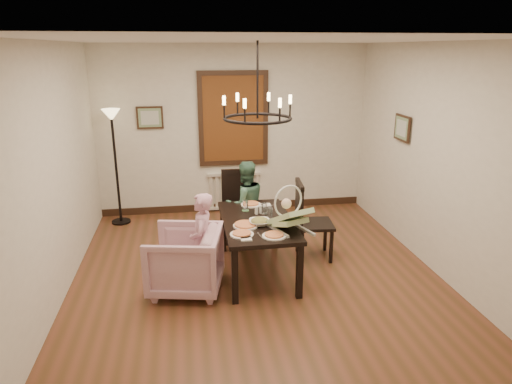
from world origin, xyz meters
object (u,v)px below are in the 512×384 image
object	(u,v)px
dining_table	(257,226)
floor_lamp	(116,169)
drinking_glass	(270,213)
chair_far	(239,206)
elderly_woman	(202,250)
armchair	(185,260)
seated_man	(245,212)
chair_right	(315,220)
baby_bouncer	(289,215)

from	to	relation	value
dining_table	floor_lamp	size ratio (longest dim) A/B	0.84
dining_table	drinking_glass	bearing A→B (deg)	6.00
chair_far	elderly_woman	bearing A→B (deg)	-112.97
armchair	seated_man	bearing A→B (deg)	154.44
chair_right	drinking_glass	distance (m)	0.77
chair_far	dining_table	bearing A→B (deg)	-83.89
armchair	baby_bouncer	distance (m)	1.31
dining_table	chair_far	xyz separation A→B (m)	(-0.10, 1.07, -0.11)
dining_table	floor_lamp	distance (m)	2.82
baby_bouncer	elderly_woman	bearing A→B (deg)	153.03
armchair	dining_table	bearing A→B (deg)	120.12
seated_man	chair_far	bearing A→B (deg)	-88.43
drinking_glass	armchair	bearing A→B (deg)	-163.10
chair_right	dining_table	bearing A→B (deg)	116.45
chair_far	chair_right	bearing A→B (deg)	-38.53
armchair	elderly_woman	bearing A→B (deg)	104.48
elderly_woman	drinking_glass	xyz separation A→B (m)	(0.85, 0.31, 0.29)
dining_table	chair_far	bearing A→B (deg)	95.38
armchair	seated_man	distance (m)	1.43
dining_table	armchair	xyz separation A→B (m)	(-0.90, -0.30, -0.25)
floor_lamp	armchair	bearing A→B (deg)	-66.42
baby_bouncer	drinking_glass	distance (m)	0.44
dining_table	floor_lamp	xyz separation A→B (m)	(-1.92, 2.05, 0.28)
seated_man	baby_bouncer	xyz separation A→B (m)	(0.34, -1.22, 0.37)
chair_right	elderly_woman	bearing A→B (deg)	117.39
chair_right	drinking_glass	world-z (taller)	chair_right
elderly_woman	baby_bouncer	xyz separation A→B (m)	(1.00, -0.09, 0.41)
floor_lamp	drinking_glass	bearing A→B (deg)	-44.28
chair_right	seated_man	xyz separation A→B (m)	(-0.86, 0.52, -0.02)
chair_right	seated_man	distance (m)	1.01
seated_man	baby_bouncer	size ratio (longest dim) A/B	1.86
elderly_woman	baby_bouncer	size ratio (longest dim) A/B	1.74
baby_bouncer	drinking_glass	xyz separation A→B (m)	(-0.15, 0.40, -0.11)
armchair	drinking_glass	world-z (taller)	drinking_glass
floor_lamp	dining_table	bearing A→B (deg)	-46.79
chair_far	elderly_woman	size ratio (longest dim) A/B	1.07
drinking_glass	elderly_woman	bearing A→B (deg)	-160.05
elderly_woman	drinking_glass	distance (m)	0.95
seated_man	floor_lamp	world-z (taller)	floor_lamp
armchair	drinking_glass	distance (m)	1.17
chair_right	floor_lamp	size ratio (longest dim) A/B	0.60
chair_far	seated_man	world-z (taller)	chair_far
chair_right	armchair	xyz separation A→B (m)	(-1.72, -0.62, -0.16)
floor_lamp	chair_right	bearing A→B (deg)	-32.26
armchair	floor_lamp	distance (m)	2.62
chair_right	baby_bouncer	bearing A→B (deg)	148.83
chair_right	baby_bouncer	xyz separation A→B (m)	(-0.52, -0.69, 0.35)
chair_far	floor_lamp	xyz separation A→B (m)	(-1.82, 0.98, 0.38)
dining_table	chair_right	size ratio (longest dim) A/B	1.41
seated_man	drinking_glass	world-z (taller)	seated_man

